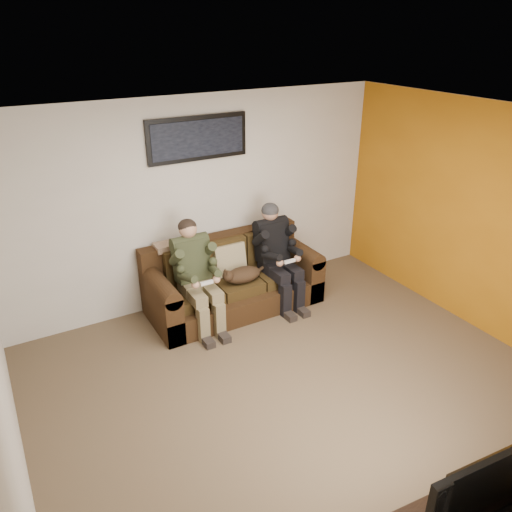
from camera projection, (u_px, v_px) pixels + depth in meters
floor at (300, 390)px, 4.98m from camera, size 5.00×5.00×0.00m
ceiling at (313, 127)px, 3.87m from camera, size 5.00×5.00×0.00m
wall_back at (201, 202)px, 6.19m from camera, size 5.00×0.00×5.00m
wall_right at (490, 223)px, 5.55m from camera, size 0.00×4.50×4.50m
accent_wall_right at (489, 223)px, 5.55m from camera, size 0.00×4.50×4.50m
sofa at (232, 281)px, 6.35m from camera, size 2.15×0.93×0.88m
throw_pillow at (230, 260)px, 6.26m from camera, size 0.41×0.20×0.41m
throw_blanket at (173, 245)px, 6.04m from camera, size 0.44×0.22×0.08m
person_left at (196, 270)px, 5.80m from camera, size 0.51×0.87×1.29m
person_right at (276, 250)px, 6.29m from camera, size 0.51×0.86×1.29m
cat at (242, 275)px, 6.09m from camera, size 0.66×0.26×0.24m
framed_poster at (198, 138)px, 5.81m from camera, size 1.25×0.05×0.52m
television at (480, 478)px, 3.14m from camera, size 1.07×0.23×0.61m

